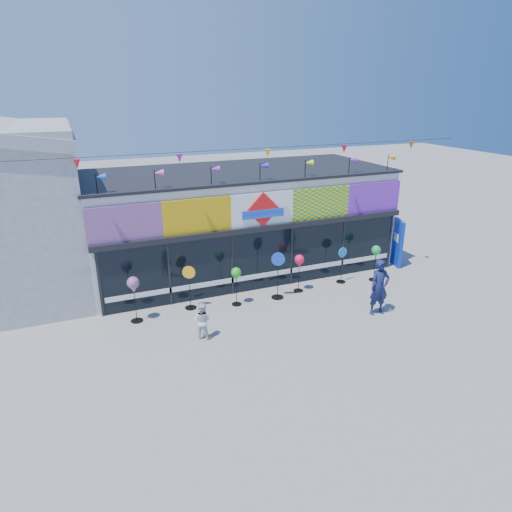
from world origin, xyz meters
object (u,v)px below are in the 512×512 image
spinner_4 (299,262)px  adult_man (379,287)px  spinner_6 (376,253)px  child (202,321)px  spinner_0 (133,286)px  spinner_5 (342,264)px  spinner_3 (278,274)px  blue_sign (397,243)px  spinner_2 (236,275)px  spinner_1 (190,286)px

spinner_4 → adult_man: bearing=-58.4°
adult_man → spinner_6: bearing=59.4°
adult_man → spinner_4: bearing=124.9°
spinner_4 → adult_man: 3.10m
spinner_4 → child: spinner_4 is taller
spinner_0 → child: bearing=-47.2°
spinner_5 → child: spinner_5 is taller
spinner_3 → spinner_4: (0.98, 0.23, 0.24)m
spinner_6 → spinner_3: bearing=-179.9°
spinner_3 → spinner_6: bearing=0.1°
spinner_4 → child: bearing=-155.9°
spinner_4 → blue_sign: bearing=9.3°
spinner_3 → spinner_5: spinner_3 is taller
spinner_4 → spinner_2: bearing=-175.9°
spinner_2 → adult_man: adult_man is taller
spinner_3 → spinner_0: bearing=178.3°
spinner_0 → child: size_ratio=1.36×
spinner_5 → spinner_6: size_ratio=1.00×
child → spinner_2: bearing=-98.4°
spinner_1 → spinner_3: size_ratio=0.89×
spinner_4 → spinner_6: bearing=-3.9°
spinner_1 → child: size_ratio=1.35×
spinner_1 → spinner_4: size_ratio=1.08×
spinner_3 → spinner_5: 2.93m
blue_sign → child: 9.82m
adult_man → spinner_2: bearing=152.8°
spinner_3 → child: (-3.31, -1.69, -0.34)m
spinner_5 → spinner_3: bearing=-173.4°
spinner_0 → spinner_4: bearing=0.8°
spinner_3 → blue_sign: bearing=9.9°
spinner_4 → adult_man: (1.62, -2.63, -0.20)m
spinner_2 → adult_man: 4.83m
spinner_4 → child: 4.73m
spinner_0 → spinner_6: (9.22, -0.14, -0.10)m
blue_sign → spinner_6: blue_sign is taller
spinner_1 → adult_man: 6.38m
spinner_2 → spinner_6: size_ratio=0.97×
blue_sign → spinner_0: blue_sign is taller
spinner_5 → adult_man: bearing=-96.4°
blue_sign → spinner_6: size_ratio=1.38×
spinner_2 → child: size_ratio=1.21×
adult_man → spinner_1: bearing=157.3°
spinner_3 → spinner_5: (2.90, 0.33, -0.16)m
spinner_2 → spinner_4: 2.55m
spinner_5 → spinner_6: spinner_6 is taller
blue_sign → adult_man: 4.94m
child → adult_man: bearing=-150.2°
spinner_0 → spinner_1: (1.87, 0.24, -0.43)m
spinner_1 → blue_sign: bearing=4.2°
spinner_0 → child: (1.70, -1.84, -0.68)m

